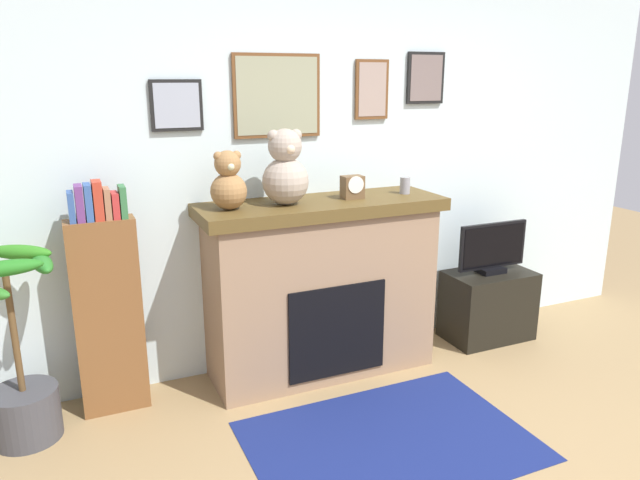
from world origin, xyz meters
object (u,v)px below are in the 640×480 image
(bookshelf, at_px, (108,308))
(teddy_bear_cream, at_px, (285,171))
(fireplace, at_px, (321,287))
(potted_plant, at_px, (21,376))
(teddy_bear_grey, at_px, (228,183))
(candle_jar, at_px, (405,185))
(tv_stand, at_px, (488,305))
(mantel_clock, at_px, (352,187))
(television, at_px, (492,249))

(bookshelf, xyz_separation_m, teddy_bear_cream, (1.10, -0.07, 0.75))
(fireplace, xyz_separation_m, potted_plant, (-1.83, -0.08, -0.22))
(bookshelf, distance_m, teddy_bear_grey, 1.02)
(potted_plant, bearing_deg, candle_jar, 1.49)
(bookshelf, bearing_deg, tv_stand, -2.10)
(bookshelf, relative_size, candle_jar, 12.38)
(potted_plant, height_order, teddy_bear_cream, teddy_bear_cream)
(tv_stand, bearing_deg, mantel_clock, 178.81)
(potted_plant, bearing_deg, tv_stand, 0.67)
(potted_plant, distance_m, teddy_bear_cream, 1.88)
(bookshelf, height_order, candle_jar, bookshelf)
(fireplace, height_order, candle_jar, candle_jar)
(mantel_clock, relative_size, teddy_bear_cream, 0.33)
(bookshelf, relative_size, potted_plant, 1.29)
(tv_stand, relative_size, teddy_bear_grey, 1.85)
(bookshelf, bearing_deg, teddy_bear_grey, -5.77)
(fireplace, distance_m, television, 1.39)
(fireplace, xyz_separation_m, candle_jar, (0.61, -0.02, 0.65))
(television, xyz_separation_m, teddy_bear_grey, (-1.99, 0.03, 0.63))
(tv_stand, distance_m, television, 0.45)
(candle_jar, bearing_deg, fireplace, 178.34)
(tv_stand, bearing_deg, teddy_bear_grey, 179.26)
(fireplace, distance_m, bookshelf, 1.35)
(teddy_bear_cream, bearing_deg, potted_plant, -177.72)
(television, xyz_separation_m, mantel_clock, (-1.17, 0.03, 0.55))
(potted_plant, bearing_deg, television, 0.64)
(television, relative_size, candle_jar, 5.15)
(potted_plant, xyz_separation_m, tv_stand, (3.21, 0.04, -0.12))
(television, relative_size, teddy_bear_cream, 1.25)
(television, height_order, candle_jar, candle_jar)
(bookshelf, xyz_separation_m, teddy_bear_grey, (0.73, -0.07, 0.70))
(bookshelf, height_order, mantel_clock, bookshelf)
(tv_stand, xyz_separation_m, teddy_bear_grey, (-1.99, 0.03, 1.08))
(teddy_bear_cream, bearing_deg, fireplace, 4.18)
(mantel_clock, bearing_deg, bookshelf, 177.22)
(mantel_clock, relative_size, teddy_bear_grey, 0.43)
(teddy_bear_grey, xyz_separation_m, teddy_bear_cream, (0.36, -0.00, 0.05))
(fireplace, relative_size, teddy_bear_grey, 4.56)
(fireplace, distance_m, candle_jar, 0.89)
(fireplace, xyz_separation_m, bookshelf, (-1.35, 0.06, 0.05))
(candle_jar, height_order, teddy_bear_grey, teddy_bear_grey)
(fireplace, height_order, tv_stand, fireplace)
(mantel_clock, height_order, teddy_bear_grey, teddy_bear_grey)
(mantel_clock, bearing_deg, teddy_bear_grey, 179.90)
(television, distance_m, teddy_bear_cream, 1.77)
(television, bearing_deg, candle_jar, 177.95)
(candle_jar, height_order, teddy_bear_cream, teddy_bear_cream)
(potted_plant, height_order, television, potted_plant)
(television, height_order, teddy_bear_cream, teddy_bear_cream)
(fireplace, bearing_deg, teddy_bear_grey, -178.30)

